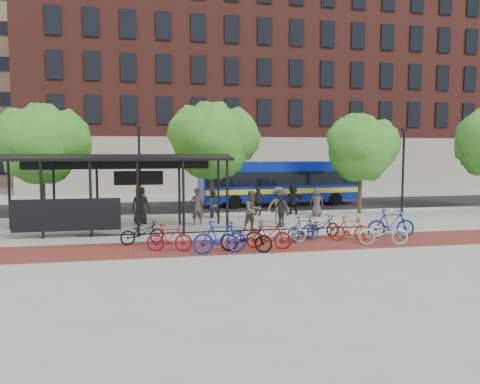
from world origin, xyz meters
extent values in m
plane|color=#9E9E99|center=(0.00, 0.00, 0.00)|extent=(160.00, 160.00, 0.00)
cube|color=black|center=(0.00, 8.00, 0.01)|extent=(160.00, 8.00, 0.01)
cube|color=#B7B7B2|center=(0.00, 4.00, 0.06)|extent=(160.00, 0.25, 0.12)
cube|color=maroon|center=(-2.00, -5.00, 0.00)|extent=(24.00, 3.00, 0.01)
cube|color=black|center=(-3.30, -4.10, 0.00)|extent=(12.00, 0.05, 0.95)
cube|color=#5C2820|center=(10.00, 26.00, 10.00)|extent=(55.00, 14.00, 20.00)
cube|color=#7A664C|center=(-16.00, 40.00, 15.00)|extent=(22.00, 22.00, 30.00)
cylinder|color=black|center=(-13.00, 0.85, 1.65)|extent=(0.12, 0.12, 3.30)
cylinder|color=black|center=(-11.00, -1.85, 1.65)|extent=(0.12, 0.12, 3.30)
cylinder|color=black|center=(-11.00, 0.85, 1.65)|extent=(0.12, 0.12, 3.30)
cylinder|color=black|center=(-9.00, -1.85, 1.65)|extent=(0.12, 0.12, 3.30)
cylinder|color=black|center=(-9.00, 0.85, 1.65)|extent=(0.12, 0.12, 3.30)
cylinder|color=black|center=(-7.00, -1.85, 1.65)|extent=(0.12, 0.12, 3.30)
cylinder|color=black|center=(-7.00, 0.85, 1.65)|extent=(0.12, 0.12, 3.30)
cylinder|color=black|center=(-5.00, -1.85, 1.65)|extent=(0.12, 0.12, 3.30)
cylinder|color=black|center=(-5.00, 0.85, 1.65)|extent=(0.12, 0.12, 3.30)
cylinder|color=black|center=(-3.00, -1.85, 1.65)|extent=(0.12, 0.12, 3.30)
cylinder|color=black|center=(-3.00, 0.85, 1.65)|extent=(0.12, 0.12, 3.30)
cube|color=black|center=(-10.00, -1.90, 1.00)|extent=(4.50, 0.08, 1.40)
cube|color=black|center=(-8.00, -1.20, 3.45)|extent=(10.60, 1.65, 0.29)
cube|color=black|center=(-8.00, 0.20, 3.45)|extent=(10.60, 1.65, 0.29)
cube|color=black|center=(-8.00, 0.90, 3.05)|extent=(9.00, 0.10, 0.40)
cube|color=black|center=(-7.00, 0.95, 2.40)|extent=(2.40, 0.12, 0.70)
cube|color=#FF7200|center=(-7.00, 1.03, 2.40)|extent=(2.20, 0.02, 0.55)
cylinder|color=#382619|center=(-12.00, 3.30, 1.19)|extent=(0.24, 0.24, 2.38)
sphere|color=#3D7820|center=(-12.00, 3.30, 3.98)|extent=(4.00, 4.00, 4.00)
sphere|color=#3D7820|center=(-11.00, 3.50, 4.28)|extent=(3.20, 3.20, 3.20)
sphere|color=#3D7820|center=(-12.80, 3.00, 4.38)|extent=(3.00, 3.00, 3.00)
sphere|color=#3D7820|center=(-11.90, 3.70, 4.78)|extent=(2.80, 2.80, 2.80)
cylinder|color=#382619|center=(-3.00, 3.30, 1.26)|extent=(0.24, 0.24, 2.52)
sphere|color=#3D7820|center=(-3.00, 3.30, 4.20)|extent=(4.20, 4.20, 4.20)
sphere|color=#3D7820|center=(-1.95, 3.50, 4.50)|extent=(3.36, 3.36, 3.36)
sphere|color=#3D7820|center=(-3.84, 3.00, 4.60)|extent=(3.15, 3.15, 3.15)
sphere|color=#3D7820|center=(-2.90, 3.70, 5.00)|extent=(2.94, 2.94, 2.94)
cylinder|color=#382619|center=(6.00, 3.30, 1.14)|extent=(0.24, 0.24, 2.27)
sphere|color=#3D7820|center=(6.00, 3.30, 3.79)|extent=(3.80, 3.80, 3.80)
sphere|color=#3D7820|center=(6.95, 3.50, 4.09)|extent=(3.04, 3.04, 3.04)
sphere|color=#3D7820|center=(5.24, 3.00, 4.20)|extent=(2.85, 2.85, 2.85)
sphere|color=#3D7820|center=(6.10, 3.70, 4.59)|extent=(2.66, 2.66, 2.66)
cylinder|color=black|center=(-7.00, 3.60, 2.50)|extent=(0.14, 0.14, 5.00)
cube|color=black|center=(-7.00, 3.60, 5.05)|extent=(0.35, 0.20, 0.15)
cylinder|color=black|center=(9.00, 3.60, 2.50)|extent=(0.14, 0.14, 5.00)
cube|color=black|center=(9.00, 3.60, 5.05)|extent=(0.35, 0.20, 0.15)
cube|color=#081B9F|center=(2.45, 8.19, 1.70)|extent=(11.32, 3.17, 2.56)
cube|color=black|center=(2.45, 8.19, 1.91)|extent=(11.10, 3.19, 0.93)
cube|color=yellow|center=(2.45, 8.19, 1.07)|extent=(11.21, 3.21, 0.33)
cube|color=#081B9F|center=(2.45, 8.19, 2.93)|extent=(11.08, 2.91, 0.17)
cylinder|color=black|center=(-1.04, 6.74, 0.45)|extent=(0.91, 0.32, 0.89)
cylinder|color=black|center=(-1.20, 9.16, 0.45)|extent=(0.91, 0.32, 0.89)
cylinder|color=black|center=(6.10, 7.22, 0.45)|extent=(0.91, 0.32, 0.89)
cylinder|color=black|center=(5.93, 9.64, 0.45)|extent=(0.91, 0.32, 0.89)
imported|color=black|center=(-6.81, -3.89, 0.47)|extent=(1.89, 1.09, 0.94)
imported|color=maroon|center=(-5.81, -5.48, 0.51)|extent=(1.77, 0.83, 1.03)
imported|color=navy|center=(-4.02, -6.16, 0.60)|extent=(2.04, 0.68, 1.21)
imported|color=black|center=(-3.02, -6.13, 0.52)|extent=(2.09, 1.43, 1.04)
imported|color=maroon|center=(-2.07, -5.77, 0.54)|extent=(1.84, 1.14, 1.07)
imported|color=#949497|center=(-1.06, -4.83, 0.45)|extent=(1.74, 0.72, 0.89)
imported|color=navy|center=(-0.25, -4.55, 0.52)|extent=(1.80, 1.16, 1.05)
imported|color=black|center=(0.73, -3.95, 0.48)|extent=(1.94, 1.04, 0.97)
imported|color=maroon|center=(1.68, -4.83, 0.51)|extent=(1.75, 0.74, 1.02)
imported|color=#BBBBBE|center=(2.61, -5.92, 0.51)|extent=(2.06, 1.08, 1.03)
imported|color=navy|center=(3.68, -4.59, 0.62)|extent=(2.13, 0.85, 1.24)
imported|color=black|center=(-6.95, 1.59, 0.98)|extent=(1.11, 0.91, 1.96)
imported|color=#433A36|center=(-4.13, 0.73, 0.93)|extent=(0.74, 0.54, 1.87)
imported|color=navy|center=(-3.01, 2.90, 0.77)|extent=(0.82, 0.68, 1.53)
imported|color=brown|center=(0.07, 0.37, 0.93)|extent=(1.22, 0.72, 1.87)
imported|color=#262626|center=(-0.26, 3.60, 0.84)|extent=(1.05, 0.86, 1.67)
imported|color=black|center=(1.89, 3.63, 0.89)|extent=(1.74, 0.94, 1.79)
imported|color=#413934|center=(2.93, 2.40, 0.81)|extent=(0.91, 0.73, 1.61)
imported|color=#1D2B45|center=(3.20, 3.18, 0.81)|extent=(0.64, 0.47, 1.62)
imported|color=#4F453B|center=(-1.73, -1.50, 0.94)|extent=(1.11, 0.99, 1.88)
imported|color=black|center=(-0.17, -0.81, 0.93)|extent=(1.17, 1.39, 1.86)
camera|label=1|loc=(-6.58, -22.85, 3.73)|focal=35.00mm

